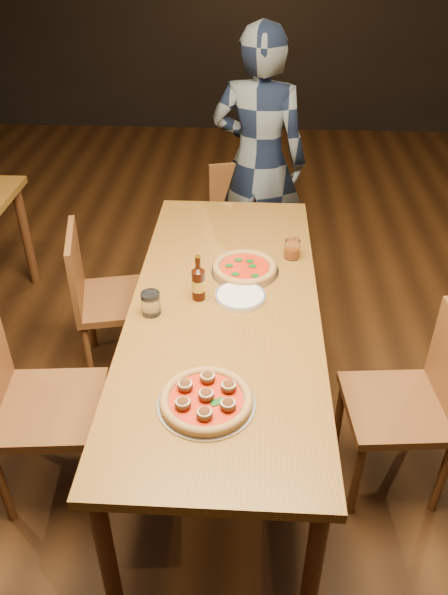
# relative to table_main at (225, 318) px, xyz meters

# --- Properties ---
(ground) EXTENTS (9.00, 9.00, 0.00)m
(ground) POSITION_rel_table_main_xyz_m (0.00, 0.00, -0.68)
(ground) COLOR black
(room_shell) EXTENTS (9.00, 9.00, 9.00)m
(room_shell) POSITION_rel_table_main_xyz_m (0.00, 0.00, 1.18)
(room_shell) COLOR black
(room_shell) RESTS_ON ground
(table_main) EXTENTS (0.80, 2.00, 0.75)m
(table_main) POSITION_rel_table_main_xyz_m (0.00, 0.00, 0.00)
(table_main) COLOR brown
(table_main) RESTS_ON ground
(chair_main_nw) EXTENTS (0.48, 0.48, 0.94)m
(chair_main_nw) POSITION_rel_table_main_xyz_m (-0.70, -0.36, -0.21)
(chair_main_nw) COLOR brown
(chair_main_nw) RESTS_ON ground
(chair_main_sw) EXTENTS (0.49, 0.49, 0.88)m
(chair_main_sw) POSITION_rel_table_main_xyz_m (-0.59, 0.46, -0.24)
(chair_main_sw) COLOR brown
(chair_main_sw) RESTS_ON ground
(chair_main_e) EXTENTS (0.45, 0.45, 0.89)m
(chair_main_e) POSITION_rel_table_main_xyz_m (0.73, -0.26, -0.23)
(chair_main_e) COLOR brown
(chair_main_e) RESTS_ON ground
(chair_end) EXTENTS (0.48, 0.48, 0.84)m
(chair_end) POSITION_rel_table_main_xyz_m (0.06, 1.29, -0.26)
(chair_end) COLOR brown
(chair_end) RESTS_ON ground
(pizza_meatball) EXTENTS (0.34, 0.34, 0.06)m
(pizza_meatball) POSITION_rel_table_main_xyz_m (-0.03, -0.59, 0.09)
(pizza_meatball) COLOR #B7B7BF
(pizza_meatball) RESTS_ON table_main
(pizza_margherita) EXTENTS (0.32, 0.32, 0.04)m
(pizza_margherita) POSITION_rel_table_main_xyz_m (0.08, 0.26, 0.09)
(pizza_margherita) COLOR #B7B7BF
(pizza_margherita) RESTS_ON table_main
(plate_stack) EXTENTS (0.22, 0.22, 0.02)m
(plate_stack) POSITION_rel_table_main_xyz_m (0.06, 0.05, 0.08)
(plate_stack) COLOR white
(plate_stack) RESTS_ON table_main
(beer_bottle) EXTENTS (0.06, 0.06, 0.21)m
(beer_bottle) POSITION_rel_table_main_xyz_m (-0.11, 0.04, 0.15)
(beer_bottle) COLOR black
(beer_bottle) RESTS_ON table_main
(water_glass) EXTENTS (0.08, 0.08, 0.10)m
(water_glass) POSITION_rel_table_main_xyz_m (-0.30, -0.08, 0.12)
(water_glass) COLOR white
(water_glass) RESTS_ON table_main
(amber_glass) EXTENTS (0.07, 0.07, 0.09)m
(amber_glass) POSITION_rel_table_main_xyz_m (0.30, 0.41, 0.12)
(amber_glass) COLOR #AD4913
(amber_glass) RESTS_ON table_main
(diner) EXTENTS (0.66, 0.51, 1.63)m
(diner) POSITION_rel_table_main_xyz_m (0.13, 1.44, 0.14)
(diner) COLOR black
(diner) RESTS_ON ground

